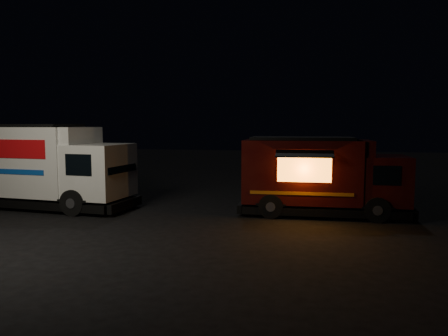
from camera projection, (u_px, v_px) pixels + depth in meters
ground at (137, 229)px, 12.84m from camera, size 80.00×80.00×0.00m
white_truck at (45, 166)px, 16.17m from camera, size 7.02×2.99×3.09m
red_truck at (324, 176)px, 14.85m from camera, size 5.74×2.20×2.66m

